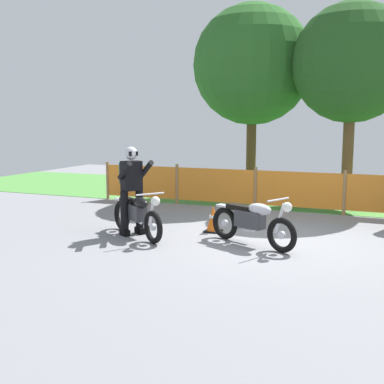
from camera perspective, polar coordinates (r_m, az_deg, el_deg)
ground at (r=9.32m, az=8.94°, el=-5.42°), size 24.00×24.00×0.02m
grass_verge at (r=14.67m, az=13.91°, el=-0.49°), size 24.00×5.28×0.01m
barrier_fence at (r=12.02m, az=12.18°, el=0.24°), size 10.62×0.08×1.05m
tree_leftmost at (r=14.52m, az=7.00°, el=14.31°), size 3.38×3.38×5.43m
tree_near_left at (r=13.44m, az=17.96°, el=13.93°), size 3.01×3.01×5.12m
motorcycle_lead at (r=8.70m, az=6.99°, el=-3.37°), size 1.75×0.95×0.90m
motorcycle_trailing at (r=9.36m, az=-6.38°, el=-2.52°), size 1.61×1.17×0.90m
rider_trailing at (r=9.46m, az=-7.00°, el=0.75°), size 0.79×0.72×1.69m
traffic_cone at (r=9.73m, az=2.46°, el=-3.12°), size 0.32×0.32×0.53m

